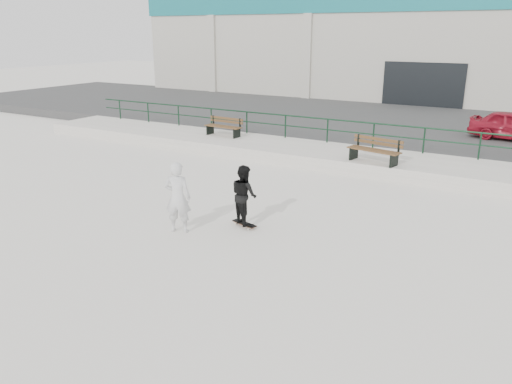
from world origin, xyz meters
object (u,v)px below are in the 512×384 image
Objects in this scene: seated_skater at (178,197)px; bench_left at (224,127)px; skateboard at (244,224)px; standing_skater at (244,195)px; bench_right at (375,150)px.

bench_left is at bearing -83.46° from seated_skater.
bench_left is 9.92m from skateboard.
standing_skater is at bearing 15.87° from skateboard.
skateboard is 0.43× the size of seated_skater.
seated_skater is (-1.29, -1.18, 0.87)m from skateboard.
standing_skater is 0.85× the size of seated_skater.
bench_right is at bearing -7.01° from bench_left.
bench_right is 1.07× the size of seated_skater.
skateboard is at bearing -157.96° from seated_skater.
standing_skater is at bearing -157.96° from seated_skater.
bench_right reaches higher than skateboard.
seated_skater is at bearing -121.82° from skateboard.
seated_skater reaches higher than bench_left.
bench_left is at bearing 142.49° from skateboard.
seated_skater is at bearing 71.56° from standing_skater.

